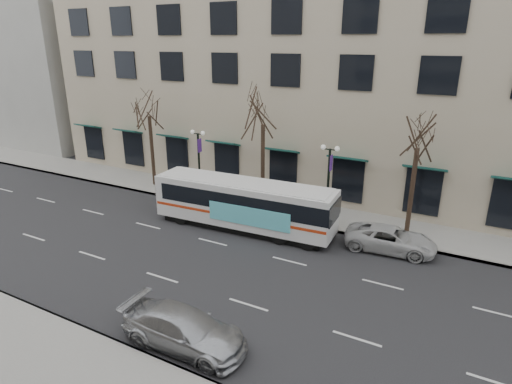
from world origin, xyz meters
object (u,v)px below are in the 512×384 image
Objects in this scene: lamp_post_right at (328,180)px; silver_car at (184,329)px; city_bus at (245,203)px; lamp_post_left at (199,161)px; white_pickup at (390,239)px; tree_far_mid at (263,111)px; tree_far_left at (148,104)px; tree_far_right at (419,132)px.

lamp_post_right reaches higher than silver_car.
lamp_post_left is at bearing 147.02° from city_bus.
lamp_post_right is 1.04× the size of white_pickup.
tree_far_mid is 16.42m from silver_car.
tree_far_right is at bearing 0.00° from tree_far_left.
tree_far_mid is 6.41m from lamp_post_right.
lamp_post_right is 0.44× the size of city_bus.
lamp_post_right is (15.01, -0.60, -3.75)m from tree_far_left.
lamp_post_left is at bearing 31.52° from silver_car.
white_pickup is at bearing -15.29° from tree_far_mid.
tree_far_left is 1.66× the size of white_pickup.
silver_car is (-0.89, -14.05, -2.19)m from lamp_post_right.
tree_far_left is 12.49m from city_bus.
city_bus is at bearing 93.95° from white_pickup.
tree_far_right is (20.00, 0.00, -0.28)m from tree_far_left.
silver_car is 1.03× the size of white_pickup.
lamp_post_left reaches higher than white_pickup.
tree_far_right reaches higher than white_pickup.
tree_far_mid reaches higher than lamp_post_right.
tree_far_mid is at bearing 6.85° from lamp_post_left.
tree_far_right is 11.08m from city_bus.
tree_far_mid is 6.55m from city_bus.
city_bus is at bearing -141.93° from lamp_post_right.
lamp_post_right is at bearing 35.10° from city_bus.
silver_car is at bearing -111.86° from tree_far_right.
tree_far_right is 16.77m from silver_car.
tree_far_mid is 1.70× the size of white_pickup.
tree_far_left is 1.60× the size of lamp_post_left.
lamp_post_left and lamp_post_right have the same top height.
lamp_post_left is at bearing -177.71° from tree_far_right.
tree_far_left is 10.00m from tree_far_mid.
tree_far_left is at bearing 180.00° from tree_far_right.
tree_far_right is 6.31m from white_pickup.
tree_far_right is 1.61× the size of white_pickup.
city_bus is (-4.25, -3.32, -1.22)m from lamp_post_right.
tree_far_left reaches higher than tree_far_right.
lamp_post_left is 16.89m from silver_car.
lamp_post_left is 10.00m from lamp_post_right.
tree_far_right is 1.55× the size of lamp_post_right.
lamp_post_left is 1.04× the size of white_pickup.
lamp_post_left is (5.01, -0.60, -3.75)m from tree_far_left.
lamp_post_left is at bearing 180.00° from lamp_post_right.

